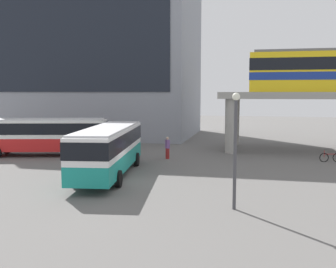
# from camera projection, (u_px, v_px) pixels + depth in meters

# --- Properties ---
(ground_plane) EXTENTS (120.00, 120.00, 0.00)m
(ground_plane) POSITION_uv_depth(u_px,v_px,m) (158.00, 156.00, 33.31)
(ground_plane) COLOR #605E5B
(station_building) EXTENTS (24.10, 15.65, 20.48)m
(station_building) POSITION_uv_depth(u_px,v_px,m) (100.00, 55.00, 50.12)
(station_building) COLOR gray
(station_building) RESTS_ON ground_plane
(bus_main) EXTENTS (3.99, 11.28, 3.22)m
(bus_main) POSITION_uv_depth(u_px,v_px,m) (109.00, 146.00, 25.42)
(bus_main) COLOR teal
(bus_main) RESTS_ON ground_plane
(bus_secondary) EXTENTS (11.33, 5.02, 3.22)m
(bus_secondary) POSITION_uv_depth(u_px,v_px,m) (42.00, 133.00, 33.58)
(bus_secondary) COLOR red
(bus_secondary) RESTS_ON ground_plane
(bicycle_red) EXTENTS (1.76, 0.43, 1.04)m
(bicycle_red) POSITION_uv_depth(u_px,v_px,m) (331.00, 157.00, 30.70)
(bicycle_red) COLOR black
(bicycle_red) RESTS_ON ground_plane
(pedestrian_near_building) EXTENTS (0.45, 0.48, 1.82)m
(pedestrian_near_building) POSITION_uv_depth(u_px,v_px,m) (167.00, 148.00, 32.08)
(pedestrian_near_building) COLOR maroon
(pedestrian_near_building) RESTS_ON ground_plane
(lamp_post) EXTENTS (0.36, 0.36, 5.45)m
(lamp_post) POSITION_uv_depth(u_px,v_px,m) (235.00, 140.00, 17.92)
(lamp_post) COLOR #3F3F44
(lamp_post) RESTS_ON ground_plane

